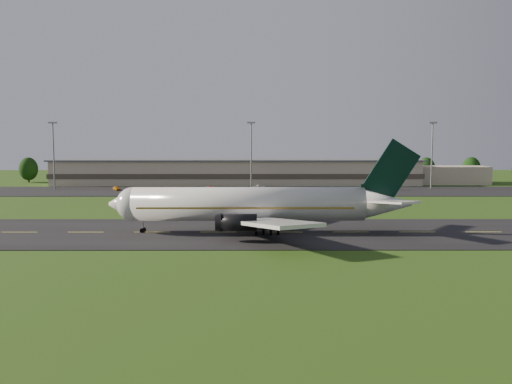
{
  "coord_description": "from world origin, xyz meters",
  "views": [
    {
      "loc": [
        5.92,
        -93.29,
        15.81
      ],
      "look_at": [
        6.24,
        8.0,
        6.0
      ],
      "focal_mm": 40.0,
      "sensor_mm": 36.0,
      "label": 1
    }
  ],
  "objects_px": {
    "airliner": "(254,205)",
    "light_mast_west": "(53,147)",
    "service_vehicle_b": "(212,188)",
    "terminal": "(256,173)",
    "service_vehicle_d": "(381,189)",
    "light_mast_centre": "(251,147)",
    "light_mast_east": "(432,147)",
    "service_vehicle_a": "(117,188)",
    "service_vehicle_c": "(257,188)"
  },
  "relations": [
    {
      "from": "airliner",
      "to": "light_mast_west",
      "type": "xyz_separation_m",
      "value": [
        -60.85,
        80.0,
        8.08
      ]
    },
    {
      "from": "airliner",
      "to": "service_vehicle_b",
      "type": "bearing_deg",
      "value": 99.53
    },
    {
      "from": "terminal",
      "to": "service_vehicle_d",
      "type": "height_order",
      "value": "terminal"
    },
    {
      "from": "light_mast_centre",
      "to": "light_mast_west",
      "type": "bearing_deg",
      "value": 180.0
    },
    {
      "from": "light_mast_east",
      "to": "service_vehicle_b",
      "type": "height_order",
      "value": "light_mast_east"
    },
    {
      "from": "light_mast_east",
      "to": "service_vehicle_b",
      "type": "bearing_deg",
      "value": -174.11
    },
    {
      "from": "light_mast_centre",
      "to": "light_mast_east",
      "type": "height_order",
      "value": "same"
    },
    {
      "from": "airliner",
      "to": "terminal",
      "type": "distance_m",
      "value": 96.18
    },
    {
      "from": "service_vehicle_a",
      "to": "service_vehicle_c",
      "type": "relative_size",
      "value": 0.66
    },
    {
      "from": "light_mast_east",
      "to": "service_vehicle_a",
      "type": "height_order",
      "value": "light_mast_east"
    },
    {
      "from": "light_mast_west",
      "to": "service_vehicle_c",
      "type": "bearing_deg",
      "value": -4.86
    },
    {
      "from": "service_vehicle_c",
      "to": "light_mast_west",
      "type": "bearing_deg",
      "value": -145.24
    },
    {
      "from": "terminal",
      "to": "service_vehicle_b",
      "type": "height_order",
      "value": "terminal"
    },
    {
      "from": "terminal",
      "to": "service_vehicle_c",
      "type": "relative_size",
      "value": 27.16
    },
    {
      "from": "light_mast_centre",
      "to": "light_mast_east",
      "type": "xyz_separation_m",
      "value": [
        55.0,
        0.0,
        0.0
      ]
    },
    {
      "from": "light_mast_centre",
      "to": "service_vehicle_c",
      "type": "relative_size",
      "value": 3.81
    },
    {
      "from": "airliner",
      "to": "service_vehicle_c",
      "type": "relative_size",
      "value": 9.59
    },
    {
      "from": "light_mast_west",
      "to": "service_vehicle_d",
      "type": "xyz_separation_m",
      "value": [
        97.56,
        -9.95,
        -12.02
      ]
    },
    {
      "from": "terminal",
      "to": "service_vehicle_d",
      "type": "xyz_separation_m",
      "value": [
        36.16,
        -26.13,
        -3.27
      ]
    },
    {
      "from": "airliner",
      "to": "light_mast_east",
      "type": "distance_m",
      "value": 96.94
    },
    {
      "from": "light_mast_centre",
      "to": "service_vehicle_d",
      "type": "xyz_separation_m",
      "value": [
        37.56,
        -9.95,
        -12.02
      ]
    },
    {
      "from": "airliner",
      "to": "light_mast_centre",
      "type": "bearing_deg",
      "value": 90.47
    },
    {
      "from": "light_mast_centre",
      "to": "service_vehicle_c",
      "type": "bearing_deg",
      "value": -71.32
    },
    {
      "from": "service_vehicle_a",
      "to": "service_vehicle_b",
      "type": "relative_size",
      "value": 0.89
    },
    {
      "from": "light_mast_west",
      "to": "service_vehicle_b",
      "type": "relative_size",
      "value": 5.15
    },
    {
      "from": "light_mast_centre",
      "to": "service_vehicle_a",
      "type": "height_order",
      "value": "light_mast_centre"
    },
    {
      "from": "service_vehicle_b",
      "to": "terminal",
      "type": "bearing_deg",
      "value": -29.72
    },
    {
      "from": "light_mast_west",
      "to": "service_vehicle_c",
      "type": "distance_m",
      "value": 63.13
    },
    {
      "from": "light_mast_west",
      "to": "light_mast_east",
      "type": "distance_m",
      "value": 115.0
    },
    {
      "from": "light_mast_west",
      "to": "service_vehicle_a",
      "type": "bearing_deg",
      "value": -15.78
    },
    {
      "from": "terminal",
      "to": "light_mast_centre",
      "type": "relative_size",
      "value": 7.13
    },
    {
      "from": "light_mast_west",
      "to": "service_vehicle_d",
      "type": "bearing_deg",
      "value": -5.82
    },
    {
      "from": "light_mast_east",
      "to": "service_vehicle_b",
      "type": "distance_m",
      "value": 68.03
    },
    {
      "from": "light_mast_east",
      "to": "service_vehicle_c",
      "type": "height_order",
      "value": "light_mast_east"
    },
    {
      "from": "light_mast_centre",
      "to": "service_vehicle_a",
      "type": "xyz_separation_m",
      "value": [
        -39.75,
        -5.72,
        -12.04
      ]
    },
    {
      "from": "airliner",
      "to": "light_mast_east",
      "type": "height_order",
      "value": "light_mast_east"
    },
    {
      "from": "terminal",
      "to": "light_mast_west",
      "type": "height_order",
      "value": "light_mast_west"
    },
    {
      "from": "light_mast_east",
      "to": "light_mast_west",
      "type": "bearing_deg",
      "value": 180.0
    },
    {
      "from": "service_vehicle_a",
      "to": "service_vehicle_c",
      "type": "distance_m",
      "value": 41.53
    },
    {
      "from": "airliner",
      "to": "service_vehicle_d",
      "type": "xyz_separation_m",
      "value": [
        36.71,
        70.05,
        -3.94
      ]
    },
    {
      "from": "light_mast_east",
      "to": "terminal",
      "type": "bearing_deg",
      "value": 163.2
    },
    {
      "from": "light_mast_east",
      "to": "service_vehicle_b",
      "type": "relative_size",
      "value": 5.15
    },
    {
      "from": "airliner",
      "to": "light_mast_west",
      "type": "bearing_deg",
      "value": 127.12
    },
    {
      "from": "airliner",
      "to": "service_vehicle_d",
      "type": "height_order",
      "value": "airliner"
    },
    {
      "from": "light_mast_east",
      "to": "service_vehicle_d",
      "type": "relative_size",
      "value": 4.76
    },
    {
      "from": "service_vehicle_d",
      "to": "service_vehicle_a",
      "type": "bearing_deg",
      "value": 132.17
    },
    {
      "from": "service_vehicle_a",
      "to": "service_vehicle_b",
      "type": "height_order",
      "value": "service_vehicle_b"
    },
    {
      "from": "terminal",
      "to": "service_vehicle_a",
      "type": "bearing_deg",
      "value": -151.97
    },
    {
      "from": "terminal",
      "to": "service_vehicle_d",
      "type": "distance_m",
      "value": 44.73
    },
    {
      "from": "airliner",
      "to": "terminal",
      "type": "relative_size",
      "value": 0.35
    }
  ]
}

